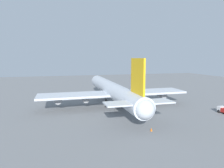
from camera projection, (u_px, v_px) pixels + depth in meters
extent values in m
plane|color=slate|center=(112.00, 105.00, 77.30)|extent=(261.36, 261.36, 0.00)
cylinder|color=silver|center=(112.00, 90.00, 76.52)|extent=(60.05, 5.78, 5.78)
sphere|color=silver|center=(97.00, 81.00, 105.25)|extent=(5.67, 5.67, 5.67)
sphere|color=silver|center=(145.00, 109.00, 47.80)|extent=(4.91, 4.91, 4.91)
cube|color=yellow|center=(138.00, 76.00, 51.40)|extent=(8.41, 0.50, 9.25)
cube|color=silver|center=(155.00, 101.00, 52.34)|extent=(5.40, 8.67, 0.36)
cube|color=silver|center=(122.00, 104.00, 49.93)|extent=(5.40, 8.67, 0.36)
cube|color=silver|center=(150.00, 92.00, 77.52)|extent=(10.21, 25.48, 0.70)
cube|color=silver|center=(74.00, 95.00, 70.01)|extent=(10.21, 25.48, 0.70)
cylinder|color=gray|center=(140.00, 96.00, 77.70)|extent=(4.63, 2.43, 2.43)
cylinder|color=gray|center=(162.00, 94.00, 80.14)|extent=(4.63, 2.43, 2.43)
cylinder|color=gray|center=(85.00, 99.00, 72.17)|extent=(4.63, 2.43, 2.43)
cylinder|color=gray|center=(58.00, 100.00, 69.72)|extent=(4.63, 2.43, 2.43)
cylinder|color=black|center=(101.00, 93.00, 95.49)|extent=(0.70, 0.70, 2.98)
cylinder|color=black|center=(122.00, 102.00, 75.06)|extent=(0.70, 0.70, 2.98)
cylinder|color=black|center=(106.00, 103.00, 73.41)|extent=(0.70, 0.70, 2.98)
cube|color=silver|center=(221.00, 109.00, 66.53)|extent=(1.59, 2.36, 1.57)
cylinder|color=black|center=(224.00, 111.00, 66.86)|extent=(1.01, 0.35, 0.99)
cylinder|color=black|center=(219.00, 111.00, 66.07)|extent=(1.01, 0.35, 0.99)
cone|color=orange|center=(95.00, 92.00, 104.98)|extent=(0.48, 0.48, 0.68)
cone|color=orange|center=(151.00, 129.00, 49.69)|extent=(0.55, 0.55, 0.78)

